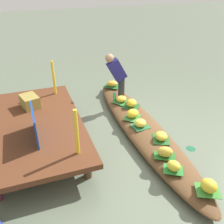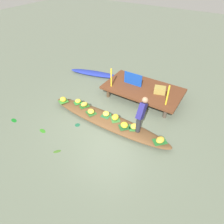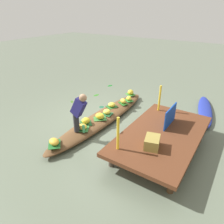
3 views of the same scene
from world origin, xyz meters
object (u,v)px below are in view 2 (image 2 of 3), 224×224
at_px(vendor_boat, 107,120).
at_px(banana_bunch_0, 134,126).
at_px(banana_bunch_2, 78,101).
at_px(banana_bunch_4, 84,104).
at_px(banana_bunch_8, 115,117).
at_px(banana_bunch_3, 160,140).
at_px(banana_bunch_1, 106,114).
at_px(produce_crate, 160,90).
at_px(banana_bunch_6, 63,99).
at_px(banana_bunch_5, 91,111).
at_px(banana_bunch_7, 124,125).
at_px(water_bottle, 139,124).
at_px(moored_boat, 95,73).
at_px(market_banner, 133,79).
at_px(vendor_person, 141,113).

distance_m(vendor_boat, banana_bunch_0, 1.09).
height_order(banana_bunch_2, banana_bunch_4, banana_bunch_4).
height_order(vendor_boat, banana_bunch_8, banana_bunch_8).
xyz_separation_m(banana_bunch_0, banana_bunch_3, (0.97, -0.11, 0.00)).
xyz_separation_m(banana_bunch_1, banana_bunch_2, (-1.37, 0.05, 0.00)).
bearing_deg(produce_crate, banana_bunch_1, -119.75).
distance_m(banana_bunch_3, banana_bunch_6, 4.07).
height_order(banana_bunch_5, banana_bunch_8, banana_bunch_8).
distance_m(banana_bunch_3, banana_bunch_7, 1.28).
distance_m(banana_bunch_6, water_bottle, 3.23).
height_order(water_bottle, produce_crate, produce_crate).
height_order(banana_bunch_4, produce_crate, produce_crate).
bearing_deg(moored_boat, banana_bunch_1, -60.83).
relative_size(moored_boat, produce_crate, 6.01).
bearing_deg(banana_bunch_2, banana_bunch_4, -7.06).
height_order(vendor_boat, banana_bunch_4, banana_bunch_4).
bearing_deg(market_banner, moored_boat, 167.74).
xyz_separation_m(banana_bunch_5, banana_bunch_8, (0.95, 0.18, 0.02)).
distance_m(banana_bunch_2, banana_bunch_4, 0.36).
bearing_deg(water_bottle, banana_bunch_7, -146.98).
xyz_separation_m(vendor_boat, banana_bunch_3, (2.04, -0.06, 0.20)).
bearing_deg(banana_bunch_6, moored_boat, 99.97).
height_order(vendor_person, water_bottle, vendor_person).
height_order(vendor_boat, banana_bunch_1, banana_bunch_1).
height_order(banana_bunch_2, vendor_person, vendor_person).
bearing_deg(moored_boat, market_banner, -25.96).
xyz_separation_m(banana_bunch_4, market_banner, (1.01, 2.06, 0.41)).
height_order(banana_bunch_3, banana_bunch_4, banana_bunch_4).
bearing_deg(banana_bunch_4, banana_bunch_6, -167.70).
height_order(banana_bunch_4, banana_bunch_8, banana_bunch_8).
distance_m(moored_boat, banana_bunch_0, 4.45).
distance_m(vendor_person, produce_crate, 2.10).
height_order(banana_bunch_2, produce_crate, produce_crate).
bearing_deg(banana_bunch_4, market_banner, 64.01).
height_order(water_bottle, market_banner, market_banner).
distance_m(banana_bunch_2, produce_crate, 3.29).
bearing_deg(banana_bunch_3, produce_crate, 112.88).
height_order(banana_bunch_1, banana_bunch_6, banana_bunch_6).
distance_m(banana_bunch_4, vendor_person, 2.43).
relative_size(moored_boat, banana_bunch_7, 10.26).
distance_m(banana_bunch_4, banana_bunch_7, 1.89).
distance_m(vendor_boat, banana_bunch_4, 1.15).
distance_m(water_bottle, produce_crate, 2.01).
relative_size(banana_bunch_6, vendor_person, 0.21).
distance_m(banana_bunch_6, produce_crate, 3.88).
height_order(banana_bunch_4, banana_bunch_6, banana_bunch_6).
relative_size(water_bottle, produce_crate, 0.51).
height_order(banana_bunch_4, banana_bunch_5, banana_bunch_4).
height_order(banana_bunch_5, produce_crate, produce_crate).
bearing_deg(water_bottle, banana_bunch_6, -174.86).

